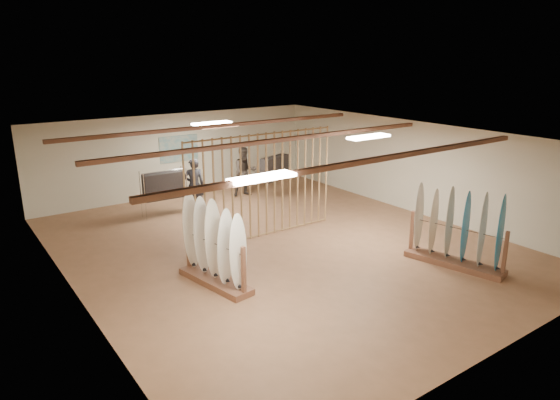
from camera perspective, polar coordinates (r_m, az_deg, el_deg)
floor at (r=12.90m, az=0.00°, el=-5.12°), size 12.00×12.00×0.00m
ceiling at (r=12.15m, az=0.00°, el=7.26°), size 12.00×12.00×0.00m
wall_back at (r=17.56m, az=-11.47°, el=5.14°), size 12.00×0.00×12.00m
wall_front at (r=8.59m, az=24.14°, el=-7.97°), size 12.00×0.00×12.00m
wall_left at (r=10.51m, az=-22.85°, el=-3.42°), size 0.00×12.00×12.00m
wall_right at (r=15.80m, az=14.98°, el=3.67°), size 0.00×12.00×12.00m
ceiling_slats at (r=12.16m, az=0.00°, el=6.88°), size 9.50×6.12×0.10m
light_panels at (r=12.16m, az=0.00°, el=6.98°), size 1.20×0.35×0.06m
bamboo_partition at (r=13.09m, az=-2.03°, el=1.65°), size 4.45×0.05×2.78m
poster at (r=17.50m, az=-11.48°, el=5.77°), size 1.40×0.03×0.90m
rack_left at (r=10.63m, az=-7.51°, el=-6.44°), size 0.84×2.01×1.86m
rack_right at (r=12.13m, az=19.45°, el=-4.35°), size 1.03×2.33×1.84m
clothing_rack_a at (r=15.35m, az=-13.15°, el=1.59°), size 1.32×0.35×1.41m
clothing_rack_b at (r=17.20m, az=-0.63°, el=3.67°), size 1.29×0.74×1.44m
shopper_a at (r=15.52m, az=-9.80°, el=2.09°), size 0.81×0.66×1.91m
shopper_b at (r=17.09m, az=-4.06°, el=3.62°), size 1.05×0.90×1.92m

